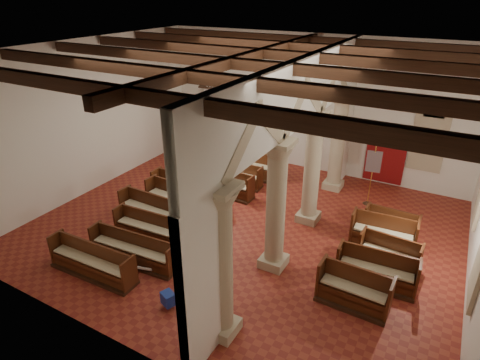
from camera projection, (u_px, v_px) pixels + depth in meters
name	position (u px, v px, depth m)	size (l,w,h in m)	color
floor	(245.00, 227.00, 14.25)	(14.00, 14.00, 0.00)	maroon
ceiling	(246.00, 51.00, 11.64)	(14.00, 14.00, 0.00)	black
wall_back	(310.00, 105.00, 17.67)	(14.00, 0.02, 6.00)	white
wall_front	(107.00, 240.00, 8.23)	(14.00, 0.02, 6.00)	white
wall_left	(92.00, 117.00, 16.01)	(0.02, 12.00, 6.00)	white
ceiling_beams	(246.00, 58.00, 11.72)	(13.80, 11.80, 0.30)	#3E2213
arcade	(299.00, 141.00, 11.91)	(0.90, 11.90, 6.00)	tan
window_back	(429.00, 141.00, 15.81)	(1.00, 0.03, 2.20)	#33725F
pipe_organ	(218.00, 127.00, 19.95)	(2.10, 0.85, 4.40)	#3E2213
lectern	(247.00, 159.00, 18.66)	(0.52, 0.55, 1.09)	#381E12
dossal_curtain	(385.00, 159.00, 16.87)	(1.80, 0.07, 2.17)	maroon
processional_banner	(370.00, 185.00, 15.41)	(0.55, 0.70, 2.41)	#3E2213
hymnal_box_a	(168.00, 298.00, 10.56)	(0.36, 0.29, 0.36)	#161E99
hymnal_box_b	(208.00, 262.00, 11.96)	(0.35, 0.28, 0.35)	navy
hymnal_box_c	(218.00, 216.00, 14.37)	(0.33, 0.27, 0.33)	navy
tube_heater_a	(139.00, 267.00, 11.92)	(0.09, 0.09, 0.87)	silver
tube_heater_b	(121.00, 272.00, 11.73)	(0.10, 0.10, 1.05)	white
nave_pew_0	(93.00, 265.00, 11.73)	(2.92, 0.77, 1.02)	#3E2213
nave_pew_1	(134.00, 253.00, 12.28)	(2.99, 0.85, 0.98)	#3E2213
nave_pew_2	(154.00, 233.00, 13.27)	(2.89, 0.82, 1.02)	#3E2213
nave_pew_3	(160.00, 217.00, 14.13)	(3.34, 0.83, 1.10)	#3E2213
nave_pew_4	(180.00, 204.00, 14.96)	(2.92, 0.92, 1.13)	#3E2213
nave_pew_5	(190.00, 195.00, 15.58)	(3.34, 0.82, 1.14)	#3E2213
nave_pew_6	(223.00, 186.00, 16.37)	(2.64, 0.78, 1.04)	#3E2213
nave_pew_7	(233.00, 177.00, 17.22)	(2.60, 0.72, 0.97)	#3E2213
nave_pew_8	(247.00, 168.00, 17.98)	(3.32, 0.82, 1.12)	#3E2213
aisle_pew_0	(353.00, 294.00, 10.58)	(1.92, 0.80, 1.12)	#3E2213
aisle_pew_1	(376.00, 274.00, 11.34)	(2.24, 0.86, 1.07)	#3E2213
aisle_pew_2	(388.00, 258.00, 12.02)	(1.80, 0.81, 1.05)	#3E2213
aisle_pew_3	(382.00, 237.00, 12.95)	(2.06, 0.89, 1.13)	#3E2213
aisle_pew_4	(390.00, 229.00, 13.51)	(1.76, 0.74, 1.00)	#3E2213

